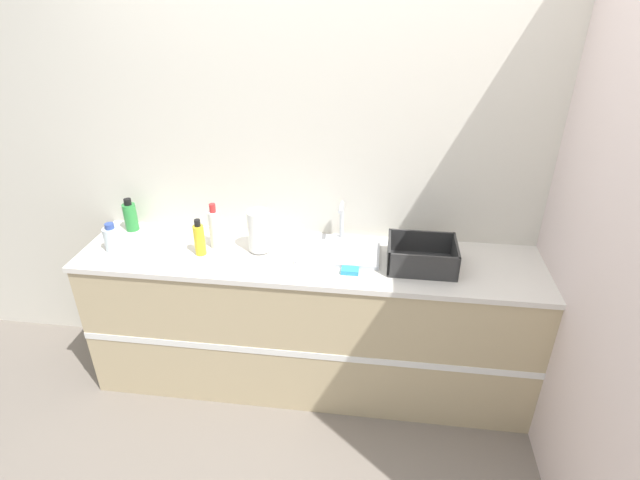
# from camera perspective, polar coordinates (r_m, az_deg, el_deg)

# --- Properties ---
(ground_plane) EXTENTS (12.00, 12.00, 0.00)m
(ground_plane) POSITION_cam_1_polar(r_m,az_deg,el_deg) (3.06, -1.86, -18.94)
(ground_plane) COLOR slate
(wall_back) EXTENTS (4.91, 0.06, 2.60)m
(wall_back) POSITION_cam_1_polar(r_m,az_deg,el_deg) (2.81, -0.38, 8.69)
(wall_back) COLOR beige
(wall_back) RESTS_ON ground_plane
(wall_right) EXTENTS (0.06, 2.56, 2.60)m
(wall_right) POSITION_cam_1_polar(r_m,az_deg,el_deg) (2.67, 27.18, 4.28)
(wall_right) COLOR silver
(wall_right) RESTS_ON ground_plane
(counter_cabinet) EXTENTS (2.53, 0.58, 0.88)m
(counter_cabinet) POSITION_cam_1_polar(r_m,az_deg,el_deg) (2.96, -1.14, -9.21)
(counter_cabinet) COLOR tan
(counter_cabinet) RESTS_ON ground_plane
(sink) EXTENTS (0.45, 0.33, 0.25)m
(sink) POSITION_cam_1_polar(r_m,az_deg,el_deg) (2.75, 2.20, -0.97)
(sink) COLOR silver
(sink) RESTS_ON counter_cabinet
(paper_towel_roll) EXTENTS (0.12, 0.12, 0.24)m
(paper_towel_roll) POSITION_cam_1_polar(r_m,az_deg,el_deg) (2.73, -6.98, 1.03)
(paper_towel_roll) COLOR #4C4C51
(paper_towel_roll) RESTS_ON counter_cabinet
(dish_rack) EXTENTS (0.35, 0.28, 0.14)m
(dish_rack) POSITION_cam_1_polar(r_m,az_deg,el_deg) (2.66, 11.53, -2.00)
(dish_rack) COLOR #2D2D2D
(dish_rack) RESTS_ON counter_cabinet
(bottle_clear) EXTENTS (0.09, 0.09, 0.16)m
(bottle_clear) POSITION_cam_1_polar(r_m,az_deg,el_deg) (2.97, -22.66, 0.17)
(bottle_clear) COLOR silver
(bottle_clear) RESTS_ON counter_cabinet
(bottle_green) EXTENTS (0.08, 0.08, 0.20)m
(bottle_green) POSITION_cam_1_polar(r_m,az_deg,el_deg) (3.16, -20.85, 2.56)
(bottle_green) COLOR #2D8C3D
(bottle_green) RESTS_ON counter_cabinet
(bottle_yellow) EXTENTS (0.06, 0.06, 0.21)m
(bottle_yellow) POSITION_cam_1_polar(r_m,az_deg,el_deg) (2.77, -13.62, 0.11)
(bottle_yellow) COLOR yellow
(bottle_yellow) RESTS_ON counter_cabinet
(bottle_white_spray) EXTENTS (0.06, 0.06, 0.26)m
(bottle_white_spray) POSITION_cam_1_polar(r_m,az_deg,el_deg) (2.81, -11.94, 1.31)
(bottle_white_spray) COLOR white
(bottle_white_spray) RESTS_ON counter_cabinet
(sponge) EXTENTS (0.09, 0.06, 0.02)m
(sponge) POSITION_cam_1_polar(r_m,az_deg,el_deg) (2.57, 3.44, -3.51)
(sponge) COLOR #3399BF
(sponge) RESTS_ON counter_cabinet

